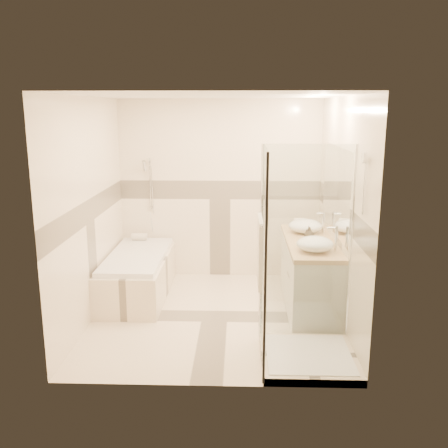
{
  "coord_description": "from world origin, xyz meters",
  "views": [
    {
      "loc": [
        0.29,
        -5.42,
        2.37
      ],
      "look_at": [
        0.1,
        0.25,
        1.05
      ],
      "focal_mm": 40.0,
      "sensor_mm": 36.0,
      "label": 1
    }
  ],
  "objects_px": {
    "vessel_sink_near": "(305,226)",
    "amenity_bottle_b": "(309,233)",
    "bathtub": "(138,272)",
    "vessel_sink_far": "(315,244)",
    "shower_enclosure": "(297,309)",
    "vanity": "(309,274)",
    "amenity_bottle_a": "(309,233)"
  },
  "relations": [
    {
      "from": "vanity",
      "to": "amenity_bottle_a",
      "type": "xyz_separation_m",
      "value": [
        -0.02,
        0.07,
        0.5
      ]
    },
    {
      "from": "vanity",
      "to": "amenity_bottle_a",
      "type": "bearing_deg",
      "value": 106.92
    },
    {
      "from": "vessel_sink_near",
      "to": "vessel_sink_far",
      "type": "relative_size",
      "value": 1.04
    },
    {
      "from": "shower_enclosure",
      "to": "amenity_bottle_a",
      "type": "height_order",
      "value": "shower_enclosure"
    },
    {
      "from": "vessel_sink_far",
      "to": "amenity_bottle_b",
      "type": "distance_m",
      "value": 0.48
    },
    {
      "from": "vessel_sink_far",
      "to": "amenity_bottle_a",
      "type": "height_order",
      "value": "vessel_sink_far"
    },
    {
      "from": "amenity_bottle_a",
      "to": "shower_enclosure",
      "type": "bearing_deg",
      "value": -101.54
    },
    {
      "from": "shower_enclosure",
      "to": "amenity_bottle_b",
      "type": "xyz_separation_m",
      "value": [
        0.27,
        1.29,
        0.42
      ]
    },
    {
      "from": "bathtub",
      "to": "shower_enclosure",
      "type": "relative_size",
      "value": 0.83
    },
    {
      "from": "bathtub",
      "to": "vessel_sink_far",
      "type": "distance_m",
      "value": 2.37
    },
    {
      "from": "bathtub",
      "to": "amenity_bottle_b",
      "type": "height_order",
      "value": "amenity_bottle_b"
    },
    {
      "from": "vanity",
      "to": "shower_enclosure",
      "type": "bearing_deg",
      "value": -102.97
    },
    {
      "from": "vanity",
      "to": "vessel_sink_near",
      "type": "relative_size",
      "value": 3.87
    },
    {
      "from": "shower_enclosure",
      "to": "vessel_sink_far",
      "type": "bearing_deg",
      "value": 71.24
    },
    {
      "from": "vanity",
      "to": "amenity_bottle_b",
      "type": "xyz_separation_m",
      "value": [
        -0.02,
        0.01,
        0.5
      ]
    },
    {
      "from": "shower_enclosure",
      "to": "vessel_sink_near",
      "type": "bearing_deg",
      "value": 80.59
    },
    {
      "from": "bathtub",
      "to": "amenity_bottle_b",
      "type": "bearing_deg",
      "value": -8.95
    },
    {
      "from": "shower_enclosure",
      "to": "amenity_bottle_b",
      "type": "bearing_deg",
      "value": 78.02
    },
    {
      "from": "vessel_sink_far",
      "to": "amenity_bottle_a",
      "type": "xyz_separation_m",
      "value": [
        0.0,
        0.53,
        -0.0
      ]
    },
    {
      "from": "vanity",
      "to": "amenity_bottle_b",
      "type": "distance_m",
      "value": 0.5
    },
    {
      "from": "bathtub",
      "to": "vessel_sink_near",
      "type": "height_order",
      "value": "vessel_sink_near"
    },
    {
      "from": "amenity_bottle_a",
      "to": "amenity_bottle_b",
      "type": "xyz_separation_m",
      "value": [
        0.0,
        -0.05,
        0.0
      ]
    },
    {
      "from": "vessel_sink_far",
      "to": "amenity_bottle_b",
      "type": "xyz_separation_m",
      "value": [
        0.0,
        0.48,
        -0.0
      ]
    },
    {
      "from": "bathtub",
      "to": "vessel_sink_near",
      "type": "distance_m",
      "value": 2.22
    },
    {
      "from": "shower_enclosure",
      "to": "vessel_sink_far",
      "type": "relative_size",
      "value": 5.05
    },
    {
      "from": "vessel_sink_near",
      "to": "amenity_bottle_b",
      "type": "distance_m",
      "value": 0.36
    },
    {
      "from": "bathtub",
      "to": "vanity",
      "type": "height_order",
      "value": "vanity"
    },
    {
      "from": "vessel_sink_near",
      "to": "vessel_sink_far",
      "type": "height_order",
      "value": "vessel_sink_near"
    },
    {
      "from": "vessel_sink_near",
      "to": "amenity_bottle_a",
      "type": "xyz_separation_m",
      "value": [
        0.0,
        -0.31,
        -0.01
      ]
    },
    {
      "from": "vessel_sink_near",
      "to": "amenity_bottle_b",
      "type": "height_order",
      "value": "vessel_sink_near"
    },
    {
      "from": "shower_enclosure",
      "to": "vessel_sink_near",
      "type": "height_order",
      "value": "shower_enclosure"
    },
    {
      "from": "vanity",
      "to": "vessel_sink_far",
      "type": "bearing_deg",
      "value": -92.45
    }
  ]
}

